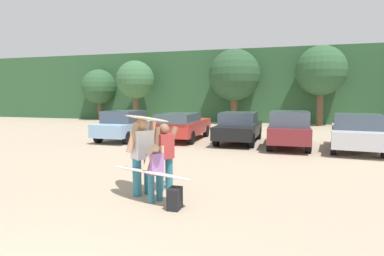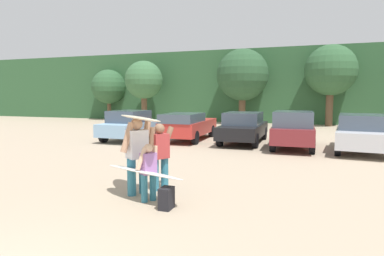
% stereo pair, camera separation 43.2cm
% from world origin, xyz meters
% --- Properties ---
extents(hillside_ridge, '(108.00, 12.00, 6.29)m').
position_xyz_m(hillside_ridge, '(0.00, 32.58, 3.14)').
color(hillside_ridge, '#2D5633').
rests_on(hillside_ridge, ground_plane).
extents(tree_right, '(3.30, 3.30, 4.82)m').
position_xyz_m(tree_right, '(-14.99, 25.97, 3.15)').
color(tree_right, brown).
rests_on(tree_right, ground_plane).
extents(tree_far_right, '(3.32, 3.32, 5.35)m').
position_xyz_m(tree_far_right, '(-10.39, 24.48, 3.65)').
color(tree_far_right, brown).
rests_on(tree_far_right, ground_plane).
extents(tree_left, '(4.24, 4.24, 6.13)m').
position_xyz_m(tree_left, '(-1.85, 25.43, 3.98)').
color(tree_left, brown).
rests_on(tree_left, ground_plane).
extents(tree_center, '(3.81, 3.81, 6.12)m').
position_xyz_m(tree_center, '(4.81, 25.36, 4.18)').
color(tree_center, brown).
rests_on(tree_center, ground_plane).
extents(parked_car_sky_blue, '(1.83, 4.16, 1.55)m').
position_xyz_m(parked_car_sky_blue, '(-5.40, 13.44, 0.79)').
color(parked_car_sky_blue, '#84ADD1').
rests_on(parked_car_sky_blue, ground_plane).
extents(parked_car_red, '(1.92, 4.72, 1.44)m').
position_xyz_m(parked_car_red, '(-2.52, 14.27, 0.78)').
color(parked_car_red, '#B72D28').
rests_on(parked_car_red, ground_plane).
extents(parked_car_black, '(1.86, 4.68, 1.51)m').
position_xyz_m(parked_car_black, '(0.38, 14.31, 0.78)').
color(parked_car_black, black).
rests_on(parked_car_black, ground_plane).
extents(parked_car_maroon, '(1.84, 4.47, 1.66)m').
position_xyz_m(parked_car_maroon, '(2.77, 13.32, 0.84)').
color(parked_car_maroon, maroon).
rests_on(parked_car_maroon, ground_plane).
extents(parked_car_silver, '(2.39, 4.70, 1.56)m').
position_xyz_m(parked_car_silver, '(5.51, 13.29, 0.81)').
color(parked_car_silver, silver).
rests_on(parked_car_silver, ground_plane).
extents(person_adult, '(0.55, 0.76, 1.80)m').
position_xyz_m(person_adult, '(-0.35, 4.94, 1.02)').
color(person_adult, teal).
rests_on(person_adult, ground_plane).
extents(person_child, '(0.39, 0.52, 1.28)m').
position_xyz_m(person_child, '(0.14, 4.55, 0.72)').
color(person_child, teal).
rests_on(person_child, ground_plane).
extents(person_companion, '(0.51, 0.70, 1.64)m').
position_xyz_m(person_companion, '(-0.02, 5.47, 0.93)').
color(person_companion, teal).
rests_on(person_companion, ground_plane).
extents(surfboard_cream, '(1.90, 1.76, 0.17)m').
position_xyz_m(surfboard_cream, '(-0.21, 4.81, 1.81)').
color(surfboard_cream, beige).
extents(surfboard_white, '(2.37, 1.37, 0.23)m').
position_xyz_m(surfboard_white, '(-0.00, 4.58, 0.64)').
color(surfboard_white, white).
extents(backpack_dropped, '(0.24, 0.34, 0.45)m').
position_xyz_m(backpack_dropped, '(0.71, 4.22, 0.22)').
color(backpack_dropped, black).
rests_on(backpack_dropped, ground_plane).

